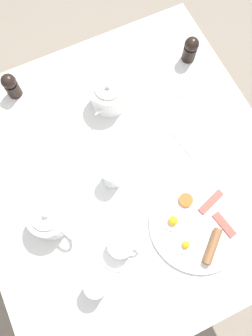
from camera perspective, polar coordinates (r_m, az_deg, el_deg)
name	(u,v)px	position (r m, az deg, el deg)	size (l,w,h in m)	color
ground_plane	(126,209)	(1.81, 0.00, -7.22)	(8.00, 8.00, 0.00)	gray
table	(126,175)	(1.17, 0.00, -1.29)	(1.01, 1.08, 0.73)	white
breakfast_plate	(198,224)	(1.08, 12.38, -9.57)	(0.31, 0.31, 0.04)	white
teapot_near	(50,218)	(1.05, -13.15, -8.56)	(0.13, 0.20, 0.12)	white
teapot_far	(109,95)	(1.17, -3.01, 12.56)	(0.18, 0.14, 0.12)	white
teacup_with_saucer_left	(121,246)	(1.03, -0.90, -13.48)	(0.15, 0.15, 0.06)	white
water_glass_tall	(113,175)	(1.06, -2.32, -1.27)	(0.07, 0.07, 0.09)	white
water_glass_short	(97,286)	(1.02, -5.13, -19.79)	(0.07, 0.07, 0.09)	white
pepper_grinder	(190,49)	(1.29, 11.17, 19.70)	(0.05, 0.05, 0.11)	black
salt_grinder	(11,85)	(1.25, -19.42, 13.43)	(0.05, 0.05, 0.11)	black
fork_by_plate	(188,94)	(1.24, 10.71, 12.59)	(0.19, 0.05, 0.00)	silver
knife_by_plate	(45,145)	(1.17, -13.91, 3.96)	(0.22, 0.10, 0.00)	silver
spoon_for_tea	(235,133)	(1.21, 18.38, 5.75)	(0.14, 0.02, 0.00)	silver
fork_spare	(183,145)	(1.15, 9.84, 3.96)	(0.05, 0.17, 0.00)	silver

